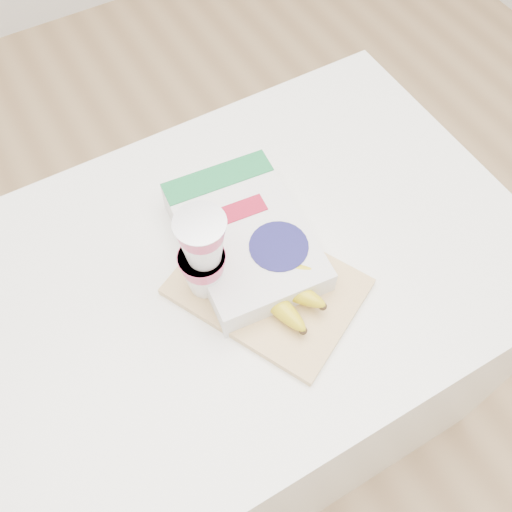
{
  "coord_description": "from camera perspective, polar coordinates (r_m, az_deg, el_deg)",
  "views": [
    {
      "loc": [
        -0.22,
        -0.46,
        1.66
      ],
      "look_at": [
        0.03,
        -0.02,
        0.84
      ],
      "focal_mm": 40.0,
      "sensor_mm": 36.0,
      "label": 1
    }
  ],
  "objects": [
    {
      "name": "table",
      "position": [
        1.36,
        -1.6,
        -9.68
      ],
      "size": [
        1.07,
        0.71,
        0.8
      ],
      "primitive_type": "cube",
      "color": "white",
      "rests_on": "ground"
    },
    {
      "name": "cutting_board",
      "position": [
        0.97,
        1.15,
        -3.1
      ],
      "size": [
        0.33,
        0.37,
        0.01
      ],
      "primitive_type": "cube",
      "rotation": [
        0.0,
        0.0,
        0.47
      ],
      "color": "#E8BF7F",
      "rests_on": "table"
    },
    {
      "name": "cereal_box",
      "position": [
        0.99,
        -1.13,
        1.84
      ],
      "size": [
        0.23,
        0.31,
        0.07
      ],
      "rotation": [
        0.0,
        0.0,
        -0.1
      ],
      "color": "white",
      "rests_on": "table"
    },
    {
      "name": "bananas",
      "position": [
        0.94,
        2.02,
        -2.7
      ],
      "size": [
        0.17,
        0.19,
        0.06
      ],
      "color": "#382816",
      "rests_on": "cutting_board"
    },
    {
      "name": "yogurt_stack",
      "position": [
        0.88,
        -5.38,
        0.2
      ],
      "size": [
        0.08,
        0.08,
        0.18
      ],
      "color": "white",
      "rests_on": "cutting_board"
    }
  ]
}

